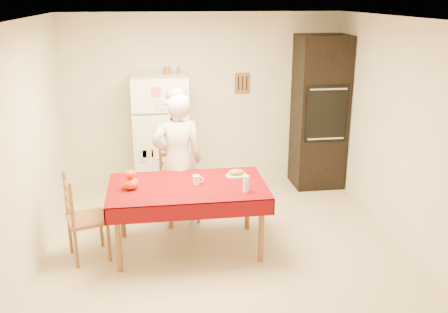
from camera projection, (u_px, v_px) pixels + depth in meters
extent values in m
plane|color=#CCB294|center=(228.00, 253.00, 5.51)|extent=(4.50, 4.50, 0.00)
cube|color=#EFE7C9|center=(205.00, 101.00, 7.24)|extent=(4.00, 0.02, 2.50)
cube|color=#EFE7C9|center=(284.00, 252.00, 3.00)|extent=(4.00, 0.02, 2.50)
cube|color=#EFE7C9|center=(25.00, 154.00, 4.85)|extent=(0.02, 4.50, 2.50)
cube|color=#EFE7C9|center=(410.00, 138.00, 5.39)|extent=(0.02, 4.50, 2.50)
cube|color=white|center=(228.00, 19.00, 4.73)|extent=(4.00, 4.50, 0.02)
cube|color=brown|center=(242.00, 83.00, 7.22)|extent=(0.22, 0.02, 0.30)
cube|color=white|center=(161.00, 136.00, 6.93)|extent=(0.75, 0.70, 1.70)
cube|color=silver|center=(181.00, 98.00, 6.43)|extent=(0.03, 0.03, 0.25)
cube|color=silver|center=(182.00, 154.00, 6.66)|extent=(0.03, 0.03, 0.60)
cube|color=black|center=(319.00, 112.00, 7.20)|extent=(0.70, 0.60, 2.20)
cube|color=black|center=(327.00, 114.00, 6.90)|extent=(0.59, 0.02, 0.80)
cylinder|color=brown|center=(118.00, 240.00, 5.05)|extent=(0.06, 0.06, 0.71)
cylinder|color=brown|center=(122.00, 209.00, 5.78)|extent=(0.06, 0.06, 0.71)
cylinder|color=brown|center=(261.00, 231.00, 5.25)|extent=(0.06, 0.06, 0.71)
cylinder|color=brown|center=(247.00, 202.00, 5.98)|extent=(0.06, 0.06, 0.71)
cube|color=brown|center=(188.00, 188.00, 5.40)|extent=(1.60, 0.90, 0.04)
cube|color=#530409|center=(187.00, 186.00, 5.39)|extent=(1.70, 1.00, 0.01)
cylinder|color=brown|center=(171.00, 212.00, 6.04)|extent=(0.04, 0.04, 0.43)
cylinder|color=brown|center=(162.00, 202.00, 6.33)|extent=(0.04, 0.04, 0.43)
cylinder|color=brown|center=(199.00, 207.00, 6.18)|extent=(0.04, 0.04, 0.43)
cylinder|color=brown|center=(189.00, 197.00, 6.47)|extent=(0.04, 0.04, 0.43)
cube|color=brown|center=(180.00, 187.00, 6.18)|extent=(0.52, 0.50, 0.04)
cube|color=brown|center=(174.00, 164.00, 6.25)|extent=(0.35, 0.13, 0.50)
cylinder|color=brown|center=(109.00, 243.00, 5.29)|extent=(0.04, 0.04, 0.43)
cylinder|color=brown|center=(76.00, 250.00, 5.15)|extent=(0.04, 0.04, 0.43)
cylinder|color=brown|center=(101.00, 229.00, 5.60)|extent=(0.04, 0.04, 0.43)
cylinder|color=brown|center=(70.00, 235.00, 5.46)|extent=(0.04, 0.04, 0.43)
cube|color=brown|center=(87.00, 219.00, 5.30)|extent=(0.51, 0.52, 0.04)
cube|color=brown|center=(69.00, 200.00, 5.16)|extent=(0.14, 0.35, 0.50)
imported|color=silver|center=(178.00, 161.00, 5.93)|extent=(0.64, 0.45, 1.67)
cylinder|color=white|center=(197.00, 180.00, 5.40)|extent=(0.08, 0.08, 0.10)
ellipsoid|color=#D85D05|center=(130.00, 183.00, 5.27)|extent=(0.17, 0.17, 0.13)
ellipsoid|color=#D23E04|center=(130.00, 174.00, 5.23)|extent=(0.12, 0.12, 0.09)
cylinder|color=white|center=(246.00, 184.00, 5.19)|extent=(0.07, 0.07, 0.18)
cylinder|color=silver|center=(236.00, 175.00, 5.65)|extent=(0.24, 0.24, 0.02)
ellipsoid|color=#996E4B|center=(236.00, 172.00, 5.64)|extent=(0.18, 0.10, 0.06)
cylinder|color=brown|center=(165.00, 71.00, 6.70)|extent=(0.05, 0.05, 0.10)
cylinder|color=brown|center=(170.00, 70.00, 6.71)|extent=(0.05, 0.05, 0.10)
cylinder|color=brown|center=(179.00, 70.00, 6.73)|extent=(0.05, 0.05, 0.10)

